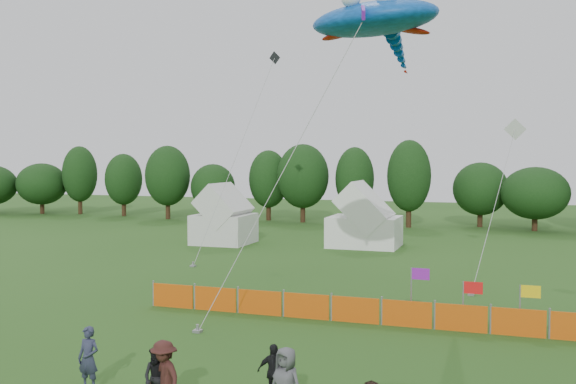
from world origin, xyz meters
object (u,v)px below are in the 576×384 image
(spectator_c, at_px, (164,377))
(tent_right, at_px, (365,222))
(spectator_a, at_px, (88,359))
(stingray_kite, at_px, (376,22))
(spectator_b, at_px, (157,378))
(barrier_fence, at_px, (407,314))
(spectator_d, at_px, (273,372))
(tent_left, at_px, (224,219))

(spectator_c, bearing_deg, tent_right, 123.31)
(spectator_a, height_order, stingray_kite, stingray_kite)
(spectator_a, distance_m, spectator_b, 2.56)
(barrier_fence, height_order, spectator_d, spectator_d)
(tent_right, bearing_deg, spectator_b, -87.72)
(spectator_b, relative_size, stingray_kite, 0.12)
(tent_right, bearing_deg, spectator_a, -92.28)
(tent_left, xyz_separation_m, tent_right, (10.40, 1.69, -0.02))
(spectator_d, xyz_separation_m, stingray_kite, (0.68, 10.36, 11.16))
(tent_right, distance_m, spectator_b, 31.54)
(spectator_b, xyz_separation_m, spectator_c, (0.31, -0.20, 0.13))
(tent_right, relative_size, barrier_fence, 0.23)
(spectator_c, distance_m, spectator_d, 2.86)
(tent_left, bearing_deg, spectator_b, -68.65)
(tent_left, height_order, spectator_a, tent_left)
(spectator_d, bearing_deg, spectator_c, -143.30)
(spectator_b, relative_size, spectator_c, 0.86)
(barrier_fence, height_order, spectator_c, spectator_c)
(spectator_b, bearing_deg, stingray_kite, 75.80)
(tent_left, distance_m, spectator_a, 30.65)
(tent_right, distance_m, spectator_d, 30.31)
(tent_left, bearing_deg, barrier_fence, -50.01)
(spectator_a, distance_m, stingray_kite, 16.79)
(spectator_c, bearing_deg, spectator_d, 66.14)
(spectator_b, bearing_deg, spectator_d, 30.58)
(barrier_fence, bearing_deg, tent_right, 105.99)
(tent_right, distance_m, spectator_a, 30.96)
(tent_left, xyz_separation_m, spectator_c, (11.96, -30.01, -0.90))
(spectator_c, height_order, spectator_d, spectator_c)
(barrier_fence, relative_size, spectator_c, 11.76)
(barrier_fence, xyz_separation_m, spectator_a, (-7.36, -9.53, 0.39))
(spectator_a, xyz_separation_m, spectator_d, (5.11, 0.89, -0.12))
(tent_left, xyz_separation_m, spectator_a, (9.16, -29.23, -0.94))
(spectator_a, bearing_deg, tent_right, 89.46)
(spectator_b, xyz_separation_m, stingray_kite, (3.31, 11.83, 11.13))
(spectator_d, distance_m, stingray_kite, 15.25)
(tent_left, height_order, spectator_d, tent_left)
(barrier_fence, bearing_deg, spectator_c, -113.90)
(tent_left, distance_m, barrier_fence, 25.75)
(tent_right, relative_size, spectator_a, 2.87)
(tent_left, height_order, spectator_b, tent_left)
(tent_right, height_order, spectator_a, tent_right)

